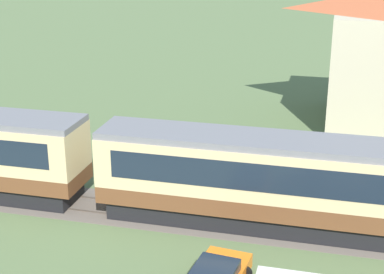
{
  "coord_description": "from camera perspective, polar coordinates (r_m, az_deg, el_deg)",
  "views": [
    {
      "loc": [
        -10.07,
        -24.86,
        12.86
      ],
      "look_at": [
        -17.27,
        3.58,
        2.43
      ],
      "focal_mm": 55.0,
      "sensor_mm": 36.0,
      "label": 1
    }
  ],
  "objects": [
    {
      "name": "passenger_train",
      "position": [
        26.33,
        14.61,
        -4.59
      ],
      "size": [
        67.81,
        2.9,
        4.27
      ],
      "color": "brown",
      "rests_on": "ground_plane"
    },
    {
      "name": "railway_track",
      "position": [
        27.4,
        16.24,
        -9.26
      ],
      "size": [
        119.44,
        3.6,
        0.04
      ],
      "color": "#665B51",
      "rests_on": "ground_plane"
    }
  ]
}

